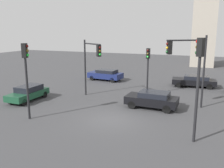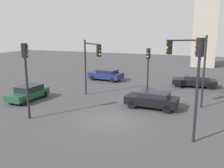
{
  "view_description": "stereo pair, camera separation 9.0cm",
  "coord_description": "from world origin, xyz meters",
  "px_view_note": "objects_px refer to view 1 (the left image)",
  "views": [
    {
      "loc": [
        6.26,
        -15.52,
        6.29
      ],
      "look_at": [
        -1.13,
        2.83,
        1.96
      ],
      "focal_mm": 39.64,
      "sensor_mm": 36.0,
      "label": 1
    },
    {
      "loc": [
        6.34,
        -15.49,
        6.29
      ],
      "look_at": [
        -1.13,
        2.83,
        1.96
      ],
      "focal_mm": 39.64,
      "sensor_mm": 36.0,
      "label": 2
    }
  ],
  "objects_px": {
    "traffic_light_3": "(148,62)",
    "car_0": "(106,75)",
    "traffic_light_0": "(26,67)",
    "traffic_light_1": "(91,58)",
    "traffic_light_2": "(188,58)",
    "traffic_light_4": "(198,72)",
    "car_2": "(152,99)",
    "car_3": "(28,93)",
    "car_1": "(194,81)"
  },
  "relations": [
    {
      "from": "traffic_light_3",
      "to": "car_0",
      "type": "relative_size",
      "value": 1.03
    },
    {
      "from": "traffic_light_0",
      "to": "traffic_light_1",
      "type": "height_order",
      "value": "traffic_light_0"
    },
    {
      "from": "traffic_light_2",
      "to": "car_0",
      "type": "xyz_separation_m",
      "value": [
        -10.68,
        8.36,
        -3.38
      ]
    },
    {
      "from": "traffic_light_4",
      "to": "traffic_light_0",
      "type": "bearing_deg",
      "value": 30.8
    },
    {
      "from": "traffic_light_2",
      "to": "car_2",
      "type": "relative_size",
      "value": 1.39
    },
    {
      "from": "car_2",
      "to": "car_3",
      "type": "height_order",
      "value": "car_2"
    },
    {
      "from": "traffic_light_0",
      "to": "car_2",
      "type": "xyz_separation_m",
      "value": [
        7.65,
        5.79,
        -3.01
      ]
    },
    {
      "from": "traffic_light_3",
      "to": "traffic_light_4",
      "type": "distance_m",
      "value": 10.67
    },
    {
      "from": "traffic_light_3",
      "to": "car_1",
      "type": "bearing_deg",
      "value": 145.13
    },
    {
      "from": "traffic_light_2",
      "to": "traffic_light_4",
      "type": "height_order",
      "value": "traffic_light_2"
    },
    {
      "from": "traffic_light_2",
      "to": "car_1",
      "type": "distance_m",
      "value": 9.3
    },
    {
      "from": "traffic_light_2",
      "to": "traffic_light_0",
      "type": "bearing_deg",
      "value": -2.45
    },
    {
      "from": "traffic_light_2",
      "to": "traffic_light_1",
      "type": "bearing_deg",
      "value": -37.15
    },
    {
      "from": "car_0",
      "to": "car_2",
      "type": "bearing_deg",
      "value": 137.02
    },
    {
      "from": "traffic_light_0",
      "to": "traffic_light_1",
      "type": "bearing_deg",
      "value": 63.64
    },
    {
      "from": "traffic_light_2",
      "to": "car_2",
      "type": "xyz_separation_m",
      "value": [
        -2.55,
        -0.83,
        -3.37
      ]
    },
    {
      "from": "traffic_light_3",
      "to": "car_3",
      "type": "bearing_deg",
      "value": -55.7
    },
    {
      "from": "traffic_light_1",
      "to": "traffic_light_3",
      "type": "xyz_separation_m",
      "value": [
        4.59,
        2.97,
        -0.54
      ]
    },
    {
      "from": "car_1",
      "to": "car_2",
      "type": "height_order",
      "value": "car_2"
    },
    {
      "from": "traffic_light_0",
      "to": "car_3",
      "type": "xyz_separation_m",
      "value": [
        -3.36,
        3.85,
        -3.06
      ]
    },
    {
      "from": "traffic_light_1",
      "to": "car_3",
      "type": "relative_size",
      "value": 1.3
    },
    {
      "from": "car_0",
      "to": "car_3",
      "type": "distance_m",
      "value": 11.5
    },
    {
      "from": "traffic_light_1",
      "to": "car_2",
      "type": "relative_size",
      "value": 1.27
    },
    {
      "from": "traffic_light_0",
      "to": "traffic_light_3",
      "type": "relative_size",
      "value": 1.18
    },
    {
      "from": "traffic_light_2",
      "to": "traffic_light_4",
      "type": "xyz_separation_m",
      "value": [
        1.09,
        -6.12,
        -0.05
      ]
    },
    {
      "from": "traffic_light_2",
      "to": "traffic_light_3",
      "type": "relative_size",
      "value": 1.29
    },
    {
      "from": "car_2",
      "to": "car_3",
      "type": "xyz_separation_m",
      "value": [
        -11.01,
        -1.94,
        -0.04
      ]
    },
    {
      "from": "car_2",
      "to": "car_3",
      "type": "bearing_deg",
      "value": 11.75
    },
    {
      "from": "car_1",
      "to": "car_3",
      "type": "bearing_deg",
      "value": 34.32
    },
    {
      "from": "traffic_light_2",
      "to": "car_2",
      "type": "height_order",
      "value": "traffic_light_2"
    },
    {
      "from": "car_0",
      "to": "car_1",
      "type": "relative_size",
      "value": 0.91
    },
    {
      "from": "traffic_light_4",
      "to": "car_0",
      "type": "height_order",
      "value": "traffic_light_4"
    },
    {
      "from": "car_1",
      "to": "car_3",
      "type": "distance_m",
      "value": 17.82
    },
    {
      "from": "traffic_light_1",
      "to": "traffic_light_3",
      "type": "relative_size",
      "value": 1.18
    },
    {
      "from": "traffic_light_4",
      "to": "car_1",
      "type": "height_order",
      "value": "traffic_light_4"
    },
    {
      "from": "traffic_light_1",
      "to": "car_0",
      "type": "xyz_separation_m",
      "value": [
        -2.1,
        8.11,
        -3.03
      ]
    },
    {
      "from": "car_1",
      "to": "car_3",
      "type": "height_order",
      "value": "car_3"
    },
    {
      "from": "car_2",
      "to": "traffic_light_0",
      "type": "bearing_deg",
      "value": 38.87
    },
    {
      "from": "traffic_light_2",
      "to": "car_2",
      "type": "distance_m",
      "value": 4.31
    },
    {
      "from": "traffic_light_4",
      "to": "car_1",
      "type": "bearing_deg",
      "value": -57.98
    },
    {
      "from": "traffic_light_4",
      "to": "car_0",
      "type": "relative_size",
      "value": 1.32
    },
    {
      "from": "car_0",
      "to": "car_1",
      "type": "bearing_deg",
      "value": -172.94
    },
    {
      "from": "traffic_light_2",
      "to": "traffic_light_3",
      "type": "distance_m",
      "value": 5.21
    },
    {
      "from": "car_3",
      "to": "traffic_light_3",
      "type": "bearing_deg",
      "value": 122.27
    },
    {
      "from": "traffic_light_1",
      "to": "car_3",
      "type": "height_order",
      "value": "traffic_light_1"
    },
    {
      "from": "car_2",
      "to": "car_3",
      "type": "distance_m",
      "value": 11.18
    },
    {
      "from": "car_0",
      "to": "traffic_light_1",
      "type": "bearing_deg",
      "value": 110.05
    },
    {
      "from": "traffic_light_1",
      "to": "car_0",
      "type": "bearing_deg",
      "value": 138.32
    },
    {
      "from": "traffic_light_0",
      "to": "traffic_light_4",
      "type": "height_order",
      "value": "traffic_light_4"
    },
    {
      "from": "traffic_light_2",
      "to": "traffic_light_4",
      "type": "distance_m",
      "value": 6.21
    }
  ]
}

